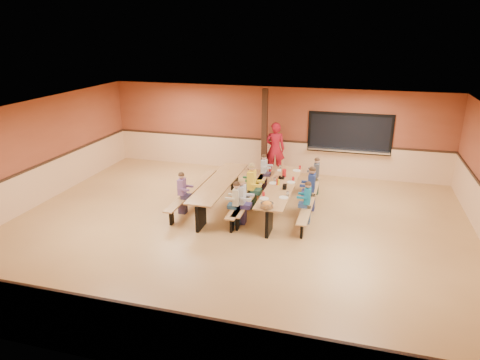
# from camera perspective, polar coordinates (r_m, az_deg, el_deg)

# --- Properties ---
(ground) EXTENTS (12.00, 12.00, 0.00)m
(ground) POSITION_cam_1_polar(r_m,az_deg,el_deg) (11.08, -0.79, -6.55)
(ground) COLOR #A2703D
(ground) RESTS_ON ground
(room_envelope) EXTENTS (12.04, 10.04, 3.02)m
(room_envelope) POSITION_cam_1_polar(r_m,az_deg,el_deg) (10.80, -0.81, -3.26)
(room_envelope) COLOR brown
(room_envelope) RESTS_ON ground
(kitchen_pass_through) EXTENTS (2.78, 0.28, 1.38)m
(kitchen_pass_through) POSITION_cam_1_polar(r_m,az_deg,el_deg) (14.89, 14.39, 5.82)
(kitchen_pass_through) COLOR black
(kitchen_pass_through) RESTS_ON ground
(structural_post) EXTENTS (0.18, 0.18, 3.00)m
(structural_post) POSITION_cam_1_polar(r_m,az_deg,el_deg) (14.66, 3.28, 6.23)
(structural_post) COLOR black
(structural_post) RESTS_ON ground
(cafeteria_table_main) EXTENTS (1.91, 3.70, 0.74)m
(cafeteria_table_main) POSITION_cam_1_polar(r_m,az_deg,el_deg) (12.07, 5.44, -1.66)
(cafeteria_table_main) COLOR #A77542
(cafeteria_table_main) RESTS_ON ground
(cafeteria_table_second) EXTENTS (1.91, 3.70, 0.74)m
(cafeteria_table_second) POSITION_cam_1_polar(r_m,az_deg,el_deg) (12.32, -2.74, -1.13)
(cafeteria_table_second) COLOR #A77542
(cafeteria_table_second) RESTS_ON ground
(seated_child_white_left) EXTENTS (0.39, 0.32, 1.25)m
(seated_child_white_left) POSITION_cam_1_polar(r_m,az_deg,el_deg) (11.15, 0.21, -2.86)
(seated_child_white_left) COLOR silver
(seated_child_white_left) RESTS_ON ground
(seated_adult_yellow) EXTENTS (0.42, 0.34, 1.32)m
(seated_adult_yellow) POSITION_cam_1_polar(r_m,az_deg,el_deg) (12.11, 1.55, -0.83)
(seated_adult_yellow) COLOR yellow
(seated_adult_yellow) RESTS_ON ground
(seated_child_grey_left) EXTENTS (0.33, 0.27, 1.13)m
(seated_child_grey_left) POSITION_cam_1_polar(r_m,az_deg,el_deg) (13.61, 3.19, 1.09)
(seated_child_grey_left) COLOR silver
(seated_child_grey_left) RESTS_ON ground
(seated_child_teal_right) EXTENTS (0.34, 0.28, 1.15)m
(seated_child_teal_right) POSITION_cam_1_polar(r_m,az_deg,el_deg) (11.33, 8.94, -3.02)
(seated_child_teal_right) COLOR #116686
(seated_child_teal_right) RESTS_ON ground
(seated_child_navy_right) EXTENTS (0.40, 0.32, 1.27)m
(seated_child_navy_right) POSITION_cam_1_polar(r_m,az_deg,el_deg) (12.14, 9.48, -1.17)
(seated_child_navy_right) COLOR navy
(seated_child_navy_right) RESTS_ON ground
(seated_child_char_right) EXTENTS (0.34, 0.28, 1.16)m
(seated_child_char_right) POSITION_cam_1_polar(r_m,az_deg,el_deg) (13.38, 10.11, 0.52)
(seated_child_char_right) COLOR #43454B
(seated_child_char_right) RESTS_ON ground
(seated_child_purple_sec) EXTENTS (0.36, 0.29, 1.18)m
(seated_child_purple_sec) POSITION_cam_1_polar(r_m,az_deg,el_deg) (11.89, -7.73, -1.75)
(seated_child_purple_sec) COLOR #734B7B
(seated_child_purple_sec) RESTS_ON ground
(seated_child_green_sec) EXTENTS (0.33, 0.27, 1.14)m
(seated_child_green_sec) POSITION_cam_1_polar(r_m,az_deg,el_deg) (12.40, 1.37, -0.76)
(seated_child_green_sec) COLOR #296638
(seated_child_green_sec) RESTS_ON ground
(seated_child_tan_sec) EXTENTS (0.35, 0.29, 1.17)m
(seated_child_tan_sec) POSITION_cam_1_polar(r_m,az_deg,el_deg) (11.11, -0.45, -3.16)
(seated_child_tan_sec) COLOR beige
(seated_child_tan_sec) RESTS_ON ground
(standing_woman) EXTENTS (0.76, 0.58, 1.87)m
(standing_woman) POSITION_cam_1_polar(r_m,az_deg,el_deg) (14.87, 4.68, 4.15)
(standing_woman) COLOR #B01424
(standing_woman) RESTS_ON ground
(punch_pitcher) EXTENTS (0.16, 0.16, 0.22)m
(punch_pitcher) POSITION_cam_1_polar(r_m,az_deg,el_deg) (12.67, 5.84, 0.94)
(punch_pitcher) COLOR red
(punch_pitcher) RESTS_ON cafeteria_table_main
(chip_bowl) EXTENTS (0.32, 0.32, 0.15)m
(chip_bowl) POSITION_cam_1_polar(r_m,az_deg,el_deg) (10.46, 3.61, -3.33)
(chip_bowl) COLOR orange
(chip_bowl) RESTS_ON cafeteria_table_main
(napkin_dispenser) EXTENTS (0.10, 0.14, 0.13)m
(napkin_dispenser) POSITION_cam_1_polar(r_m,az_deg,el_deg) (11.71, 5.98, -0.90)
(napkin_dispenser) COLOR black
(napkin_dispenser) RESTS_ON cafeteria_table_main
(condiment_mustard) EXTENTS (0.06, 0.06, 0.17)m
(condiment_mustard) POSITION_cam_1_polar(r_m,az_deg,el_deg) (11.98, 5.17, -0.29)
(condiment_mustard) COLOR yellow
(condiment_mustard) RESTS_ON cafeteria_table_main
(condiment_ketchup) EXTENTS (0.06, 0.06, 0.17)m
(condiment_ketchup) POSITION_cam_1_polar(r_m,az_deg,el_deg) (11.99, 4.99, -0.26)
(condiment_ketchup) COLOR #B2140F
(condiment_ketchup) RESTS_ON cafeteria_table_main
(table_paddle) EXTENTS (0.16, 0.16, 0.56)m
(table_paddle) POSITION_cam_1_polar(r_m,az_deg,el_deg) (12.49, 5.58, 0.79)
(table_paddle) COLOR black
(table_paddle) RESTS_ON cafeteria_table_main
(place_settings) EXTENTS (0.65, 3.30, 0.11)m
(place_settings) POSITION_cam_1_polar(r_m,az_deg,el_deg) (11.97, 5.48, -0.46)
(place_settings) COLOR beige
(place_settings) RESTS_ON cafeteria_table_main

